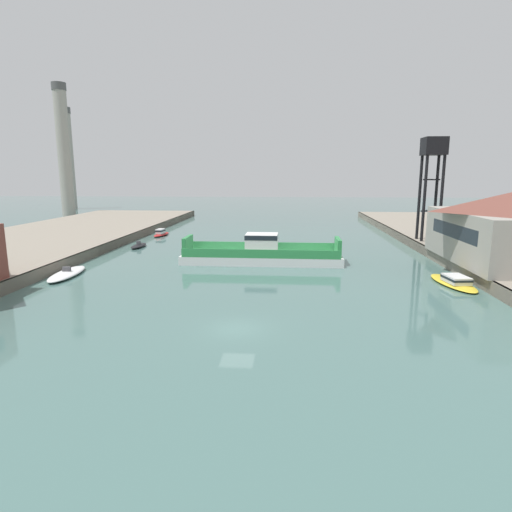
{
  "coord_description": "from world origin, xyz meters",
  "views": [
    {
      "loc": [
        3.67,
        -29.77,
        11.24
      ],
      "look_at": [
        0.0,
        18.72,
        2.0
      ],
      "focal_mm": 29.71,
      "sensor_mm": 36.0,
      "label": 1
    }
  ],
  "objects_px": {
    "moored_boat_near_right": "(161,233)",
    "moored_boat_mid_right": "(67,274)",
    "moored_boat_mid_left": "(454,281)",
    "smokestack_distant_b": "(64,147)",
    "smokestack_distant_a": "(68,156)",
    "moored_boat_near_left": "(139,246)",
    "crane_tower": "(433,161)",
    "chain_ferry": "(262,254)"
  },
  "relations": [
    {
      "from": "moored_boat_mid_left",
      "to": "smokestack_distant_b",
      "type": "bearing_deg",
      "value": 137.83
    },
    {
      "from": "crane_tower",
      "to": "smokestack_distant_b",
      "type": "bearing_deg",
      "value": 149.5
    },
    {
      "from": "moored_boat_mid_left",
      "to": "smokestack_distant_b",
      "type": "distance_m",
      "value": 109.39
    },
    {
      "from": "moored_boat_mid_left",
      "to": "moored_boat_mid_right",
      "type": "xyz_separation_m",
      "value": [
        -42.39,
        0.78,
        -0.1
      ]
    },
    {
      "from": "moored_boat_near_left",
      "to": "crane_tower",
      "type": "height_order",
      "value": "crane_tower"
    },
    {
      "from": "moored_boat_near_right",
      "to": "smokestack_distant_b",
      "type": "distance_m",
      "value": 57.47
    },
    {
      "from": "smokestack_distant_b",
      "to": "moored_boat_mid_left",
      "type": "bearing_deg",
      "value": -42.17
    },
    {
      "from": "moored_boat_near_right",
      "to": "smokestack_distant_b",
      "type": "height_order",
      "value": "smokestack_distant_b"
    },
    {
      "from": "chain_ferry",
      "to": "moored_boat_near_right",
      "type": "relative_size",
      "value": 3.38
    },
    {
      "from": "crane_tower",
      "to": "moored_boat_mid_right",
      "type": "bearing_deg",
      "value": -154.75
    },
    {
      "from": "smokestack_distant_a",
      "to": "smokestack_distant_b",
      "type": "height_order",
      "value": "smokestack_distant_b"
    },
    {
      "from": "moored_boat_mid_left",
      "to": "smokestack_distant_a",
      "type": "xyz_separation_m",
      "value": [
        -91.34,
        96.34,
        17.34
      ]
    },
    {
      "from": "moored_boat_near_left",
      "to": "smokestack_distant_b",
      "type": "height_order",
      "value": "smokestack_distant_b"
    },
    {
      "from": "moored_boat_mid_right",
      "to": "chain_ferry",
      "type": "bearing_deg",
      "value": 24.05
    },
    {
      "from": "smokestack_distant_a",
      "to": "smokestack_distant_b",
      "type": "xyz_separation_m",
      "value": [
        11.46,
        -23.98,
        1.31
      ]
    },
    {
      "from": "smokestack_distant_b",
      "to": "smokestack_distant_a",
      "type": "bearing_deg",
      "value": 115.54
    },
    {
      "from": "moored_boat_mid_left",
      "to": "smokestack_distant_b",
      "type": "height_order",
      "value": "smokestack_distant_b"
    },
    {
      "from": "moored_boat_mid_right",
      "to": "crane_tower",
      "type": "xyz_separation_m",
      "value": [
        46.66,
        22.0,
        13.16
      ]
    },
    {
      "from": "chain_ferry",
      "to": "moored_boat_mid_right",
      "type": "xyz_separation_m",
      "value": [
        -21.59,
        -9.64,
        -0.83
      ]
    },
    {
      "from": "chain_ferry",
      "to": "smokestack_distant_a",
      "type": "height_order",
      "value": "smokestack_distant_a"
    },
    {
      "from": "moored_boat_mid_right",
      "to": "smokestack_distant_a",
      "type": "xyz_separation_m",
      "value": [
        -48.96,
        95.56,
        17.44
      ]
    },
    {
      "from": "moored_boat_near_left",
      "to": "smokestack_distant_a",
      "type": "height_order",
      "value": "smokestack_distant_a"
    },
    {
      "from": "crane_tower",
      "to": "moored_boat_mid_left",
      "type": "bearing_deg",
      "value": -100.62
    },
    {
      "from": "moored_boat_near_left",
      "to": "smokestack_distant_b",
      "type": "xyz_separation_m",
      "value": [
        -38.78,
        51.69,
        18.77
      ]
    },
    {
      "from": "moored_boat_mid_left",
      "to": "smokestack_distant_a",
      "type": "relative_size",
      "value": 0.25
    },
    {
      "from": "crane_tower",
      "to": "smokestack_distant_b",
      "type": "relative_size",
      "value": 0.43
    },
    {
      "from": "moored_boat_near_left",
      "to": "moored_boat_mid_right",
      "type": "bearing_deg",
      "value": -93.69
    },
    {
      "from": "moored_boat_near_right",
      "to": "smokestack_distant_a",
      "type": "distance_m",
      "value": 81.79
    },
    {
      "from": "crane_tower",
      "to": "smokestack_distant_b",
      "type": "height_order",
      "value": "smokestack_distant_b"
    },
    {
      "from": "moored_boat_near_left",
      "to": "smokestack_distant_b",
      "type": "bearing_deg",
      "value": 126.88
    },
    {
      "from": "chain_ferry",
      "to": "crane_tower",
      "type": "bearing_deg",
      "value": 26.26
    },
    {
      "from": "moored_boat_near_right",
      "to": "moored_boat_mid_right",
      "type": "bearing_deg",
      "value": -91.63
    },
    {
      "from": "chain_ferry",
      "to": "smokestack_distant_b",
      "type": "height_order",
      "value": "smokestack_distant_b"
    },
    {
      "from": "smokestack_distant_b",
      "to": "moored_boat_near_right",
      "type": "bearing_deg",
      "value": -45.04
    },
    {
      "from": "moored_boat_mid_left",
      "to": "smokestack_distant_a",
      "type": "height_order",
      "value": "smokestack_distant_a"
    },
    {
      "from": "smokestack_distant_b",
      "to": "crane_tower",
      "type": "bearing_deg",
      "value": -30.5
    },
    {
      "from": "moored_boat_near_left",
      "to": "crane_tower",
      "type": "bearing_deg",
      "value": 2.67
    },
    {
      "from": "crane_tower",
      "to": "moored_boat_near_left",
      "type": "bearing_deg",
      "value": -177.33
    },
    {
      "from": "crane_tower",
      "to": "smokestack_distant_a",
      "type": "relative_size",
      "value": 0.46
    },
    {
      "from": "crane_tower",
      "to": "smokestack_distant_a",
      "type": "bearing_deg",
      "value": 142.43
    },
    {
      "from": "moored_boat_near_right",
      "to": "moored_boat_mid_left",
      "type": "bearing_deg",
      "value": -39.25
    },
    {
      "from": "chain_ferry",
      "to": "moored_boat_near_right",
      "type": "distance_m",
      "value": 31.25
    }
  ]
}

